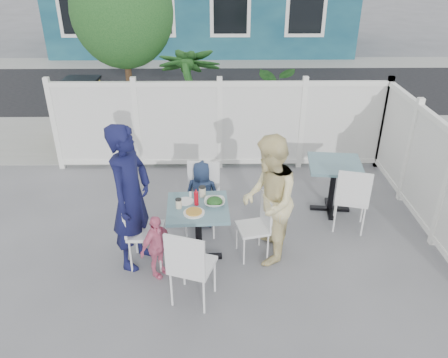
{
  "coord_description": "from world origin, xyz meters",
  "views": [
    {
      "loc": [
        0.08,
        -4.84,
        3.6
      ],
      "look_at": [
        0.15,
        0.11,
        0.96
      ],
      "focal_mm": 35.0,
      "sensor_mm": 36.0,
      "label": 1
    }
  ],
  "objects_px": {
    "chair_right": "(258,222)",
    "man": "(131,198)",
    "woman": "(269,201)",
    "chair_back": "(203,192)",
    "boy": "(202,194)",
    "chair_left": "(138,225)",
    "toddler": "(157,247)",
    "spare_table": "(334,174)",
    "utility_cabinet": "(86,109)",
    "main_table": "(198,219)",
    "chair_near": "(190,263)"
  },
  "relations": [
    {
      "from": "chair_right",
      "to": "man",
      "type": "xyz_separation_m",
      "value": [
        -1.56,
        -0.11,
        0.44
      ]
    },
    {
      "from": "woman",
      "to": "chair_back",
      "type": "bearing_deg",
      "value": -125.47
    },
    {
      "from": "chair_right",
      "to": "boy",
      "type": "relative_size",
      "value": 0.86
    },
    {
      "from": "chair_left",
      "to": "toddler",
      "type": "height_order",
      "value": "chair_left"
    },
    {
      "from": "boy",
      "to": "toddler",
      "type": "relative_size",
      "value": 1.2
    },
    {
      "from": "spare_table",
      "to": "chair_left",
      "type": "xyz_separation_m",
      "value": [
        -2.7,
        -1.23,
        -0.05
      ]
    },
    {
      "from": "utility_cabinet",
      "to": "main_table",
      "type": "bearing_deg",
      "value": -57.73
    },
    {
      "from": "chair_left",
      "to": "chair_right",
      "type": "relative_size",
      "value": 1.14
    },
    {
      "from": "man",
      "to": "toddler",
      "type": "distance_m",
      "value": 0.66
    },
    {
      "from": "chair_left",
      "to": "toddler",
      "type": "xyz_separation_m",
      "value": [
        0.24,
        -0.25,
        -0.15
      ]
    },
    {
      "from": "chair_right",
      "to": "boy",
      "type": "height_order",
      "value": "boy"
    },
    {
      "from": "main_table",
      "to": "man",
      "type": "distance_m",
      "value": 0.86
    },
    {
      "from": "chair_left",
      "to": "chair_near",
      "type": "distance_m",
      "value": 1.01
    },
    {
      "from": "spare_table",
      "to": "utility_cabinet",
      "type": "bearing_deg",
      "value": 145.32
    },
    {
      "from": "chair_right",
      "to": "man",
      "type": "distance_m",
      "value": 1.62
    },
    {
      "from": "chair_left",
      "to": "woman",
      "type": "distance_m",
      "value": 1.63
    },
    {
      "from": "main_table",
      "to": "chair_left",
      "type": "distance_m",
      "value": 0.74
    },
    {
      "from": "boy",
      "to": "toddler",
      "type": "xyz_separation_m",
      "value": [
        -0.52,
        -1.1,
        -0.08
      ]
    },
    {
      "from": "chair_left",
      "to": "woman",
      "type": "height_order",
      "value": "woman"
    },
    {
      "from": "chair_left",
      "to": "boy",
      "type": "distance_m",
      "value": 1.15
    },
    {
      "from": "woman",
      "to": "boy",
      "type": "distance_m",
      "value": 1.19
    },
    {
      "from": "chair_near",
      "to": "woman",
      "type": "xyz_separation_m",
      "value": [
        0.93,
        0.85,
        0.27
      ]
    },
    {
      "from": "chair_back",
      "to": "woman",
      "type": "relative_size",
      "value": 0.59
    },
    {
      "from": "chair_left",
      "to": "chair_near",
      "type": "xyz_separation_m",
      "value": [
        0.67,
        -0.75,
        0.0
      ]
    },
    {
      "from": "utility_cabinet",
      "to": "boy",
      "type": "height_order",
      "value": "utility_cabinet"
    },
    {
      "from": "chair_left",
      "to": "chair_back",
      "type": "relative_size",
      "value": 0.99
    },
    {
      "from": "chair_left",
      "to": "chair_right",
      "type": "distance_m",
      "value": 1.51
    },
    {
      "from": "chair_back",
      "to": "boy",
      "type": "xyz_separation_m",
      "value": [
        -0.01,
        0.07,
        -0.07
      ]
    },
    {
      "from": "chair_back",
      "to": "toddler",
      "type": "height_order",
      "value": "chair_back"
    },
    {
      "from": "utility_cabinet",
      "to": "woman",
      "type": "bearing_deg",
      "value": -49.62
    },
    {
      "from": "main_table",
      "to": "man",
      "type": "height_order",
      "value": "man"
    },
    {
      "from": "chair_back",
      "to": "chair_left",
      "type": "bearing_deg",
      "value": 53.78
    },
    {
      "from": "utility_cabinet",
      "to": "chair_near",
      "type": "xyz_separation_m",
      "value": [
        2.48,
        -5.1,
        -0.01
      ]
    },
    {
      "from": "toddler",
      "to": "chair_right",
      "type": "bearing_deg",
      "value": -34.29
    },
    {
      "from": "spare_table",
      "to": "toddler",
      "type": "height_order",
      "value": "toddler"
    },
    {
      "from": "chair_near",
      "to": "toddler",
      "type": "xyz_separation_m",
      "value": [
        -0.43,
        0.51,
        -0.16
      ]
    },
    {
      "from": "chair_back",
      "to": "toddler",
      "type": "bearing_deg",
      "value": 71.12
    },
    {
      "from": "utility_cabinet",
      "to": "chair_right",
      "type": "bearing_deg",
      "value": -50.21
    },
    {
      "from": "chair_right",
      "to": "toddler",
      "type": "xyz_separation_m",
      "value": [
        -1.25,
        -0.39,
        -0.08
      ]
    },
    {
      "from": "man",
      "to": "boy",
      "type": "distance_m",
      "value": 1.24
    },
    {
      "from": "main_table",
      "to": "chair_back",
      "type": "height_order",
      "value": "chair_back"
    },
    {
      "from": "spare_table",
      "to": "boy",
      "type": "height_order",
      "value": "boy"
    },
    {
      "from": "chair_back",
      "to": "chair_near",
      "type": "relative_size",
      "value": 1.0
    },
    {
      "from": "utility_cabinet",
      "to": "toddler",
      "type": "height_order",
      "value": "utility_cabinet"
    },
    {
      "from": "chair_back",
      "to": "main_table",
      "type": "bearing_deg",
      "value": 95.61
    },
    {
      "from": "utility_cabinet",
      "to": "chair_left",
      "type": "bearing_deg",
      "value": -65.83
    },
    {
      "from": "spare_table",
      "to": "chair_near",
      "type": "distance_m",
      "value": 2.84
    },
    {
      "from": "chair_near",
      "to": "woman",
      "type": "relative_size",
      "value": 0.59
    },
    {
      "from": "chair_near",
      "to": "man",
      "type": "relative_size",
      "value": 0.53
    },
    {
      "from": "woman",
      "to": "spare_table",
      "type": "bearing_deg",
      "value": 139.59
    }
  ]
}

